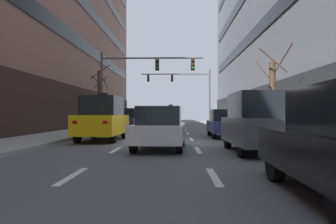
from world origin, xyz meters
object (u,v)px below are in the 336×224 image
at_px(car_driving_1, 126,120).
at_px(car_driving_2, 160,128).
at_px(car_parked_2, 225,124).
at_px(traffic_signal_1, 186,85).
at_px(traffic_signal_0, 138,74).
at_px(pedestrian_0, 242,117).
at_px(street_tree_1, 99,98).
at_px(taxi_driving_3, 103,119).
at_px(taxi_driving_0, 171,116).
at_px(car_parked_1, 256,123).
at_px(street_tree_0, 272,97).

bearing_deg(car_driving_1, car_driving_2, -75.41).
relative_size(car_parked_2, traffic_signal_1, 0.49).
height_order(traffic_signal_0, pedestrian_0, traffic_signal_0).
height_order(traffic_signal_0, street_tree_1, traffic_signal_0).
relative_size(street_tree_1, pedestrian_0, 3.44).
bearing_deg(taxi_driving_3, car_driving_1, 91.06).
bearing_deg(street_tree_1, traffic_signal_1, 59.67).
bearing_deg(car_driving_1, street_tree_1, 131.73).
bearing_deg(pedestrian_0, taxi_driving_0, 109.95).
relative_size(car_driving_2, car_parked_2, 1.03).
height_order(car_parked_1, car_parked_2, car_parked_1).
height_order(taxi_driving_3, car_parked_2, taxi_driving_3).
height_order(traffic_signal_0, traffic_signal_1, traffic_signal_1).
bearing_deg(car_parked_1, car_driving_2, 164.80).
bearing_deg(pedestrian_0, street_tree_1, 163.49).
xyz_separation_m(taxi_driving_0, street_tree_0, (5.71, -21.78, 1.10)).
distance_m(taxi_driving_0, car_driving_2, 26.93).
height_order(taxi_driving_0, car_driving_2, taxi_driving_0).
relative_size(car_driving_1, car_parked_2, 1.12).
relative_size(taxi_driving_0, pedestrian_0, 2.92).
height_order(car_parked_1, traffic_signal_1, traffic_signal_1).
bearing_deg(traffic_signal_1, car_parked_1, -87.17).
relative_size(car_driving_1, car_parked_1, 1.10).
xyz_separation_m(taxi_driving_0, car_parked_2, (3.38, -20.77, -0.34)).
height_order(car_driving_2, car_parked_1, car_parked_1).
bearing_deg(traffic_signal_1, traffic_signal_0, -104.40).
bearing_deg(traffic_signal_1, car_driving_1, -107.23).
distance_m(taxi_driving_0, car_driving_1, 15.05).
bearing_deg(street_tree_0, car_driving_2, -137.79).
xyz_separation_m(car_parked_1, street_tree_0, (2.33, 6.06, 1.20)).
distance_m(taxi_driving_0, street_tree_1, 13.16).
bearing_deg(car_parked_2, car_driving_2, -118.48).
bearing_deg(car_driving_2, taxi_driving_0, 90.09).
bearing_deg(taxi_driving_0, car_driving_1, -102.03).
bearing_deg(pedestrian_0, street_tree_0, -87.83).
bearing_deg(street_tree_0, traffic_signal_0, 137.98).
height_order(taxi_driving_0, taxi_driving_3, taxi_driving_0).
height_order(car_driving_2, car_parked_2, car_driving_2).
bearing_deg(car_parked_2, taxi_driving_0, 99.26).
relative_size(car_driving_1, car_driving_2, 1.08).
xyz_separation_m(taxi_driving_0, taxi_driving_3, (-2.98, -23.06, -0.03)).
bearing_deg(traffic_signal_0, car_driving_1, -173.44).
height_order(car_parked_1, pedestrian_0, car_parked_1).
distance_m(car_driving_2, traffic_signal_1, 28.89).
bearing_deg(car_driving_2, street_tree_0, 42.21).
height_order(taxi_driving_0, car_driving_1, taxi_driving_0).
distance_m(car_parked_1, traffic_signal_0, 14.74).
distance_m(car_driving_1, traffic_signal_0, 3.56).
height_order(taxi_driving_0, street_tree_0, street_tree_0).
distance_m(street_tree_1, pedestrian_0, 11.90).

